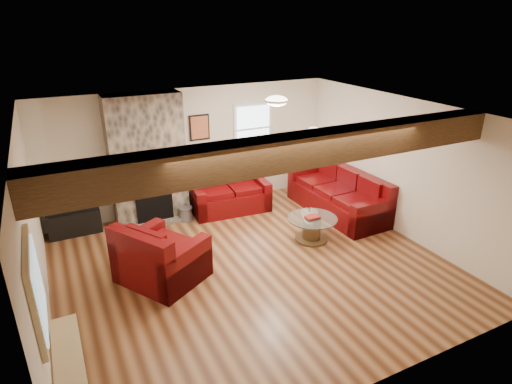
{
  "coord_description": "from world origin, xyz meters",
  "views": [
    {
      "loc": [
        -2.63,
        -5.36,
        3.77
      ],
      "look_at": [
        0.26,
        0.4,
        1.12
      ],
      "focal_mm": 30.0,
      "sensor_mm": 36.0,
      "label": 1
    }
  ],
  "objects_px": {
    "loveseat": "(229,191)",
    "tv_cabinet": "(74,222)",
    "floor_lamp": "(313,138)",
    "television": "(70,198)",
    "coffee_table": "(312,229)",
    "sofa_three": "(337,192)",
    "armchair_red": "(161,251)"
  },
  "relations": [
    {
      "from": "tv_cabinet",
      "to": "floor_lamp",
      "type": "xyz_separation_m",
      "value": [
        4.96,
        -0.42,
        1.11
      ]
    },
    {
      "from": "coffee_table",
      "to": "tv_cabinet",
      "type": "bearing_deg",
      "value": 150.21
    },
    {
      "from": "armchair_red",
      "to": "floor_lamp",
      "type": "xyz_separation_m",
      "value": [
        3.89,
        1.77,
        0.87
      ]
    },
    {
      "from": "coffee_table",
      "to": "loveseat",
      "type": "bearing_deg",
      "value": 113.18
    },
    {
      "from": "armchair_red",
      "to": "coffee_table",
      "type": "bearing_deg",
      "value": -121.1
    },
    {
      "from": "loveseat",
      "to": "tv_cabinet",
      "type": "xyz_separation_m",
      "value": [
        -3.01,
        0.3,
        -0.19
      ]
    },
    {
      "from": "television",
      "to": "coffee_table",
      "type": "bearing_deg",
      "value": -29.79
    },
    {
      "from": "television",
      "to": "sofa_three",
      "type": "bearing_deg",
      "value": -16.14
    },
    {
      "from": "loveseat",
      "to": "armchair_red",
      "type": "bearing_deg",
      "value": -131.03
    },
    {
      "from": "coffee_table",
      "to": "television",
      "type": "xyz_separation_m",
      "value": [
        -3.82,
        2.18,
        0.49
      ]
    },
    {
      "from": "loveseat",
      "to": "television",
      "type": "height_order",
      "value": "television"
    },
    {
      "from": "sofa_three",
      "to": "television",
      "type": "xyz_separation_m",
      "value": [
        -4.93,
        1.43,
        0.27
      ]
    },
    {
      "from": "loveseat",
      "to": "floor_lamp",
      "type": "distance_m",
      "value": 2.16
    },
    {
      "from": "coffee_table",
      "to": "sofa_three",
      "type": "bearing_deg",
      "value": 34.27
    },
    {
      "from": "coffee_table",
      "to": "armchair_red",
      "type": "bearing_deg",
      "value": -179.92
    },
    {
      "from": "loveseat",
      "to": "television",
      "type": "distance_m",
      "value": 3.04
    },
    {
      "from": "coffee_table",
      "to": "tv_cabinet",
      "type": "xyz_separation_m",
      "value": [
        -3.82,
        2.18,
        0.01
      ]
    },
    {
      "from": "tv_cabinet",
      "to": "floor_lamp",
      "type": "relative_size",
      "value": 0.59
    },
    {
      "from": "tv_cabinet",
      "to": "television",
      "type": "distance_m",
      "value": 0.48
    },
    {
      "from": "coffee_table",
      "to": "television",
      "type": "distance_m",
      "value": 4.43
    },
    {
      "from": "sofa_three",
      "to": "tv_cabinet",
      "type": "bearing_deg",
      "value": -107.41
    },
    {
      "from": "sofa_three",
      "to": "tv_cabinet",
      "type": "height_order",
      "value": "sofa_three"
    },
    {
      "from": "tv_cabinet",
      "to": "television",
      "type": "relative_size",
      "value": 1.05
    },
    {
      "from": "armchair_red",
      "to": "coffee_table",
      "type": "relative_size",
      "value": 1.3
    },
    {
      "from": "coffee_table",
      "to": "floor_lamp",
      "type": "height_order",
      "value": "floor_lamp"
    },
    {
      "from": "coffee_table",
      "to": "tv_cabinet",
      "type": "distance_m",
      "value": 4.4
    },
    {
      "from": "coffee_table",
      "to": "television",
      "type": "relative_size",
      "value": 1.02
    },
    {
      "from": "floor_lamp",
      "to": "tv_cabinet",
      "type": "bearing_deg",
      "value": 175.2
    },
    {
      "from": "tv_cabinet",
      "to": "coffee_table",
      "type": "bearing_deg",
      "value": -29.79
    },
    {
      "from": "television",
      "to": "floor_lamp",
      "type": "xyz_separation_m",
      "value": [
        4.96,
        -0.42,
        0.63
      ]
    },
    {
      "from": "tv_cabinet",
      "to": "sofa_three",
      "type": "bearing_deg",
      "value": -16.14
    },
    {
      "from": "sofa_three",
      "to": "armchair_red",
      "type": "relative_size",
      "value": 1.97
    }
  ]
}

